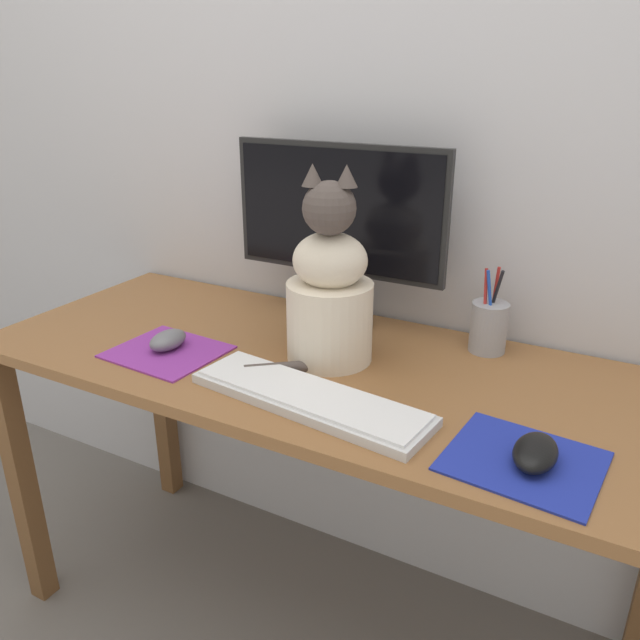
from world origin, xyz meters
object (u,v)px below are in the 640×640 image
(computer_mouse_right, at_px, (535,452))
(cat, at_px, (329,291))
(keyboard, at_px, (309,398))
(computer_mouse_left, at_px, (168,340))
(pen_cup, at_px, (489,326))
(monitor, at_px, (338,223))

(computer_mouse_right, height_order, cat, cat)
(cat, bearing_deg, keyboard, -91.47)
(computer_mouse_left, distance_m, pen_cup, 0.69)
(computer_mouse_right, distance_m, cat, 0.51)
(computer_mouse_right, bearing_deg, keyboard, 179.71)
(pen_cup, bearing_deg, computer_mouse_right, -65.82)
(keyboard, height_order, pen_cup, pen_cup)
(monitor, height_order, keyboard, monitor)
(keyboard, relative_size, cat, 1.19)
(monitor, relative_size, computer_mouse_right, 4.59)
(cat, xyz_separation_m, pen_cup, (0.28, 0.20, -0.09))
(cat, bearing_deg, monitor, 93.66)
(computer_mouse_right, relative_size, pen_cup, 0.60)
(keyboard, xyz_separation_m, computer_mouse_right, (0.40, -0.00, 0.01))
(cat, bearing_deg, computer_mouse_right, -40.70)
(computer_mouse_left, height_order, cat, cat)
(computer_mouse_left, distance_m, cat, 0.37)
(monitor, distance_m, pen_cup, 0.40)
(monitor, relative_size, pen_cup, 2.77)
(computer_mouse_left, height_order, pen_cup, pen_cup)
(keyboard, bearing_deg, computer_mouse_left, 178.18)
(keyboard, height_order, computer_mouse_right, computer_mouse_right)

